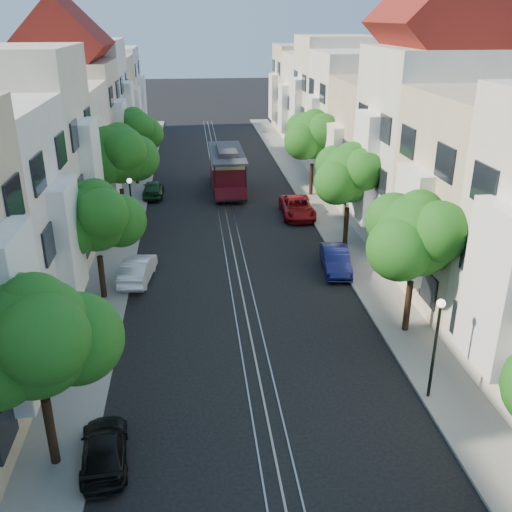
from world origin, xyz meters
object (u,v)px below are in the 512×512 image
object	(u,v)px
lamp_east	(437,334)
parked_car_e_mid	(336,260)
tree_w_c	(119,155)
parked_car_w_mid	(138,269)
lamp_west	(131,200)
tree_w_a	(37,340)
parked_car_e_far	(297,207)
parked_car_w_near	(104,449)
tree_w_b	(97,219)
tree_e_d	(314,136)
tree_e_c	(350,175)
cable_car	(227,167)
tree_e_b	(417,237)
parked_car_w_far	(153,189)
tree_w_d	(134,132)

from	to	relation	value
lamp_east	parked_car_e_mid	world-z (taller)	lamp_east
tree_w_c	parked_car_w_mid	size ratio (longest dim) A/B	1.73
lamp_east	lamp_west	size ratio (longest dim) A/B	1.00
parked_car_w_mid	lamp_west	bearing A→B (deg)	-75.45
tree_w_a	parked_car_e_far	xyz separation A→B (m)	(12.29, 24.02, -4.05)
parked_car_w_near	lamp_east	bearing A→B (deg)	-175.99
tree_w_b	parked_car_e_far	distance (m)	17.59
tree_w_b	parked_car_e_mid	bearing A→B (deg)	9.50
tree_e_d	tree_w_b	distance (m)	22.28
tree_e_c	parked_car_e_far	distance (m)	7.49
tree_e_c	tree_e_d	distance (m)	11.00
parked_car_e_far	parked_car_w_mid	world-z (taller)	parked_car_e_far
cable_car	parked_car_w_mid	bearing A→B (deg)	-109.61
tree_e_d	parked_car_w_mid	distance (m)	20.14
tree_e_c	lamp_east	xyz separation A→B (m)	(-0.96, -15.98, -1.75)
tree_w_c	parked_car_w_mid	distance (m)	10.07
cable_car	parked_car_e_far	distance (m)	8.73
tree_w_b	tree_e_b	bearing A→B (deg)	-19.15
tree_w_a	lamp_west	xyz separation A→B (m)	(0.84, 20.02, -1.89)
parked_car_w_near	parked_car_w_mid	bearing A→B (deg)	-95.79
tree_e_b	parked_car_w_far	xyz separation A→B (m)	(-12.86, 23.13, -4.05)
lamp_west	parked_car_w_near	bearing A→B (deg)	-88.00
lamp_east	parked_car_e_mid	distance (m)	12.32
tree_w_b	parked_car_w_mid	world-z (taller)	tree_w_b
tree_w_d	parked_car_e_mid	size ratio (longest dim) A/B	1.57
tree_e_c	lamp_west	world-z (taller)	tree_e_c
tree_e_d	tree_e_c	bearing A→B (deg)	-90.00
tree_e_c	parked_car_w_near	bearing A→B (deg)	-125.50
lamp_east	tree_w_d	bearing A→B (deg)	112.80
tree_e_d	parked_car_w_mid	size ratio (longest dim) A/B	1.67
cable_car	tree_w_c	bearing A→B (deg)	-132.75
tree_e_b	parked_car_w_far	distance (m)	26.77
tree_e_c	parked_car_e_far	size ratio (longest dim) A/B	1.32
tree_e_d	parked_car_e_mid	xyz separation A→B (m)	(-1.66, -14.87, -4.19)
tree_w_a	parked_car_w_near	size ratio (longest dim) A/B	1.83
tree_w_b	parked_car_e_mid	world-z (taller)	tree_w_b
tree_w_a	tree_w_c	world-z (taller)	tree_w_c
lamp_west	parked_car_e_far	world-z (taller)	lamp_west
tree_w_b	parked_car_w_near	distance (m)	12.73
tree_w_a	parked_car_e_mid	bearing A→B (deg)	47.97
tree_e_c	tree_w_c	size ratio (longest dim) A/B	0.92
tree_w_a	tree_e_d	bearing A→B (deg)	63.59
parked_car_e_mid	parked_car_w_near	bearing A→B (deg)	-122.07
lamp_west	tree_w_c	bearing A→B (deg)	105.75
tree_w_d	tree_w_b	bearing A→B (deg)	-90.00
tree_e_b	parked_car_w_mid	distance (m)	15.23
lamp_west	lamp_east	bearing A→B (deg)	-55.01
tree_w_c	tree_w_a	bearing A→B (deg)	-90.00
parked_car_e_mid	parked_car_w_mid	bearing A→B (deg)	-173.44
tree_w_b	parked_car_e_far	bearing A→B (deg)	44.37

